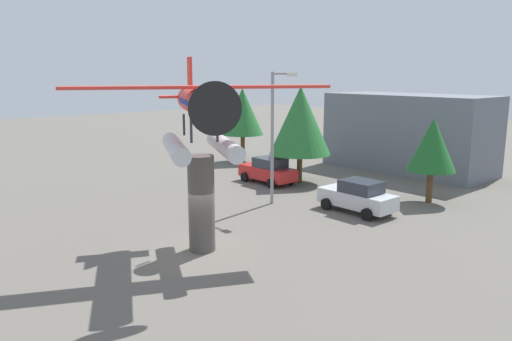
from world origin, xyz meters
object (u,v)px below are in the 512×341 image
Objects in this scene: floatplane_monument at (200,115)px; streetlight_primary at (275,128)px; tree_center_back at (432,145)px; car_mid_silver at (358,196)px; storefront_building at (408,133)px; display_pedestal at (201,204)px; car_near_red at (268,170)px; tree_east at (300,120)px; tree_west at (243,112)px.

streetlight_primary is at bearing 141.93° from floatplane_monument.
floatplane_monument is at bearing -97.94° from tree_center_back.
car_mid_silver is 13.49m from storefront_building.
display_pedestal reaches higher than car_mid_silver.
floatplane_monument is at bearing 125.82° from car_near_red.
tree_east is at bearing 143.95° from floatplane_monument.
streetlight_primary reaches higher than car_mid_silver.
tree_center_back is (2.01, 14.42, -2.36)m from floatplane_monument.
display_pedestal is at bearing 125.56° from car_near_red.
tree_west is (-10.98, -7.24, 1.32)m from storefront_building.
tree_center_back is (6.37, -7.64, 0.47)m from storefront_building.
storefront_building reaches higher than car_near_red.
tree_center_back is at bearing -160.15° from car_near_red.
display_pedestal is 0.96× the size of car_mid_silver.
streetlight_primary is at bearing 115.00° from display_pedestal.
display_pedestal is 22.42m from storefront_building.
floatplane_monument reaches higher than display_pedestal.
tree_east is 8.82m from tree_center_back.
tree_east reaches higher than tree_center_back.
car_near_red is at bearing -107.28° from storefront_building.
car_mid_silver is 5.83m from streetlight_primary.
streetlight_primary is at bearing -32.10° from tree_west.
floatplane_monument is 2.33× the size of car_near_red.
tree_west is 0.94× the size of tree_east.
car_mid_silver is 0.57× the size of streetlight_primary.
display_pedestal is 0.55× the size of streetlight_primary.
floatplane_monument reaches higher than streetlight_primary.
tree_west reaches higher than car_near_red.
tree_center_back is (5.56, 6.99, -0.99)m from streetlight_primary.
tree_east reaches higher than display_pedestal.
storefront_building is (3.48, 11.20, 2.00)m from car_near_red.
floatplane_monument is 1.32× the size of streetlight_primary.
tree_west is at bearing -146.62° from storefront_building.
storefront_building is at bearing 33.38° from tree_west.
streetlight_primary is 1.52× the size of tree_center_back.
car_mid_silver is 17.06m from tree_west.
car_mid_silver is at bearing 171.91° from car_near_red.
tree_center_back reaches higher than car_mid_silver.
tree_east is at bearing -22.23° from car_mid_silver.
streetlight_primary is 0.60× the size of storefront_building.
display_pedestal is 0.62× the size of tree_east.
car_near_red is at bearing 125.56° from display_pedestal.
display_pedestal is 0.41× the size of floatplane_monument.
display_pedestal is at bearing -98.43° from tree_center_back.
floatplane_monument is at bearing -62.42° from tree_east.
tree_west is 17.38m from tree_center_back.
floatplane_monument is 8.35m from streetlight_primary.
display_pedestal is at bearing -44.12° from tree_west.
storefront_building is at bearing 100.91° from display_pedestal.
tree_west reaches higher than tree_center_back.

